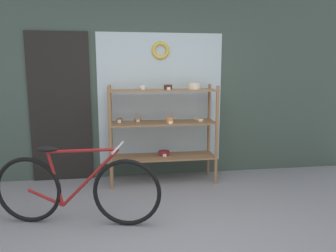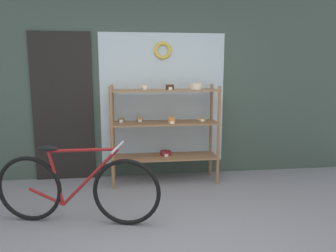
{
  "view_description": "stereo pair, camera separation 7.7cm",
  "coord_description": "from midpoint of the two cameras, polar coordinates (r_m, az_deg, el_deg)",
  "views": [
    {
      "loc": [
        -0.42,
        -2.46,
        1.61
      ],
      "look_at": [
        0.09,
        0.89,
        1.0
      ],
      "focal_mm": 35.0,
      "sensor_mm": 36.0,
      "label": 1
    },
    {
      "loc": [
        -0.34,
        -2.48,
        1.61
      ],
      "look_at": [
        0.09,
        0.89,
        1.0
      ],
      "focal_mm": 35.0,
      "sensor_mm": 36.0,
      "label": 2
    }
  ],
  "objects": [
    {
      "name": "display_case",
      "position": [
        4.57,
        -1.17,
        0.36
      ],
      "size": [
        1.49,
        0.45,
        1.4
      ],
      "color": "#8E6642",
      "rests_on": "ground_plane"
    },
    {
      "name": "storefront_facade",
      "position": [
        4.84,
        -4.59,
        12.98
      ],
      "size": [
        6.38,
        0.13,
        3.79
      ],
      "color": "#3D4C42",
      "rests_on": "ground_plane"
    },
    {
      "name": "bicycle",
      "position": [
        3.56,
        -16.28,
        -10.5
      ],
      "size": [
        1.71,
        0.54,
        0.84
      ],
      "rotation": [
        0.0,
        0.0,
        -0.23
      ],
      "color": "black",
      "rests_on": "ground_plane"
    }
  ]
}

